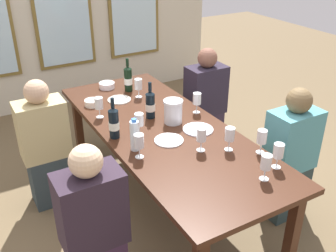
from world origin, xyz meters
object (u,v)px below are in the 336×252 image
object	(u,v)px
wine_glass_7	(262,137)
wine_glass_9	(139,142)
white_plate_1	(119,100)
tasting_bowl_0	(92,103)
tasting_bowl_1	(107,85)
wine_bottle_0	(150,105)
wine_bottle_1	(114,123)
wine_glass_1	(99,104)
seated_person_1	(205,105)
wine_glass_8	(201,136)
dining_table	(163,136)
white_plate_0	(169,140)
white_plate_2	(198,129)
water_bottle	(135,135)
metal_pitcher	(173,111)
seated_person_0	(46,147)
wine_glass_2	(197,100)
wine_glass_0	(138,85)
wine_glass_3	(266,163)
wine_bottle_2	(128,79)
seated_person_2	(94,230)
seated_person_3	(289,158)
wine_glass_5	(278,152)
wine_glass_4	(139,120)
wine_glass_6	(230,135)

from	to	relation	value
wine_glass_7	wine_glass_9	world-z (taller)	same
white_plate_1	tasting_bowl_0	distance (m)	0.25
tasting_bowl_0	tasting_bowl_1	xyz separation A→B (m)	(0.26, 0.32, 0.00)
wine_bottle_0	tasting_bowl_0	distance (m)	0.57
wine_bottle_1	wine_glass_1	distance (m)	0.37
white_plate_1	seated_person_1	distance (m)	0.92
wine_glass_8	wine_glass_9	world-z (taller)	same
wine_glass_9	dining_table	bearing A→B (deg)	39.91
white_plate_0	white_plate_2	xyz separation A→B (m)	(0.28, 0.03, 0.00)
tasting_bowl_0	water_bottle	size ratio (longest dim) A/B	0.55
dining_table	tasting_bowl_0	xyz separation A→B (m)	(-0.33, 0.67, 0.10)
metal_pitcher	wine_glass_8	size ratio (longest dim) A/B	1.09
wine_glass_1	seated_person_0	size ratio (longest dim) A/B	0.16
wine_glass_2	dining_table	bearing A→B (deg)	-164.86
white_plate_1	wine_glass_0	bearing A→B (deg)	-6.95
metal_pitcher	wine_glass_3	distance (m)	0.95
tasting_bowl_0	metal_pitcher	bearing A→B (deg)	-54.58
tasting_bowl_0	wine_glass_2	xyz separation A→B (m)	(0.71, -0.57, 0.09)
metal_pitcher	wine_bottle_0	xyz separation A→B (m)	(-0.11, 0.17, 0.02)
dining_table	white_plate_1	distance (m)	0.67
wine_bottle_2	wine_glass_3	distance (m)	1.73
seated_person_0	wine_bottle_0	bearing A→B (deg)	-22.01
dining_table	tasting_bowl_0	bearing A→B (deg)	116.28
water_bottle	wine_glass_1	xyz separation A→B (m)	(-0.03, 0.60, 0.00)
metal_pitcher	tasting_bowl_0	bearing A→B (deg)	125.42
wine_bottle_0	wine_glass_1	distance (m)	0.41
wine_glass_3	seated_person_2	world-z (taller)	seated_person_2
wine_bottle_1	wine_glass_0	bearing A→B (deg)	50.39
seated_person_1	seated_person_3	distance (m)	1.15
wine_glass_7	seated_person_2	world-z (taller)	seated_person_2
dining_table	white_plate_2	distance (m)	0.28
wine_glass_2	wine_glass_5	distance (m)	0.95
white_plate_2	wine_glass_1	bearing A→B (deg)	134.41
dining_table	tasting_bowl_0	distance (m)	0.75
tasting_bowl_0	seated_person_0	world-z (taller)	seated_person_0
wine_bottle_0	wine_glass_4	distance (m)	0.30
wine_glass_9	seated_person_3	xyz separation A→B (m)	(1.15, -0.29, -0.33)
wine_bottle_2	water_bottle	xyz separation A→B (m)	(-0.41, -1.00, -0.01)
dining_table	wine_glass_6	distance (m)	0.60
wine_glass_8	water_bottle	bearing A→B (deg)	148.55
wine_bottle_0	wine_glass_9	world-z (taller)	wine_bottle_0
wine_glass_5	wine_glass_8	xyz separation A→B (m)	(-0.31, 0.42, 0.00)
wine_bottle_0	wine_glass_0	size ratio (longest dim) A/B	1.75
dining_table	water_bottle	size ratio (longest dim) A/B	9.70
wine_glass_7	wine_glass_3	bearing A→B (deg)	-127.57
wine_bottle_1	tasting_bowl_0	size ratio (longest dim) A/B	2.37
wine_bottle_2	wine_glass_3	size ratio (longest dim) A/B	1.81
seated_person_0	wine_glass_4	bearing A→B (deg)	-42.26
white_plate_2	seated_person_0	world-z (taller)	seated_person_0
white_plate_2	wine_glass_1	xyz separation A→B (m)	(-0.57, 0.58, 0.11)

